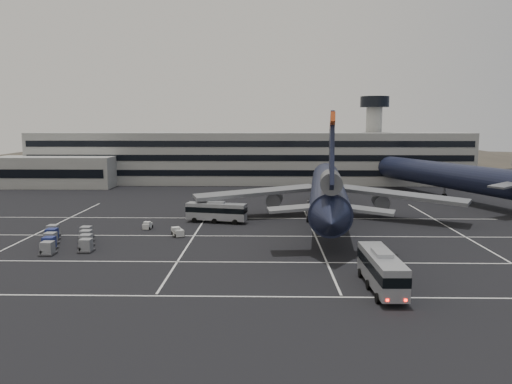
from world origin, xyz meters
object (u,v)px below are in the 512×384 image
trijet_main (328,191)px  tug_a (147,226)px  bus_far (216,211)px  bus_near (381,268)px  uld_cluster (66,239)px

trijet_main → tug_a: bearing=-160.3°
bus_far → tug_a: 11.81m
bus_near → uld_cluster: 42.87m
bus_far → uld_cluster: 24.86m
trijet_main → bus_far: trijet_main is taller
trijet_main → uld_cluster: trijet_main is taller
bus_far → uld_cluster: bus_far is taller
bus_near → tug_a: 41.45m
bus_far → uld_cluster: bearing=142.0°
bus_far → uld_cluster: (-19.08, -15.90, -1.13)m
trijet_main → bus_far: 19.12m
trijet_main → bus_far: size_ratio=5.53×
bus_near → tug_a: bus_near is taller
tug_a → uld_cluster: uld_cluster is taller
bus_near → tug_a: size_ratio=5.49×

